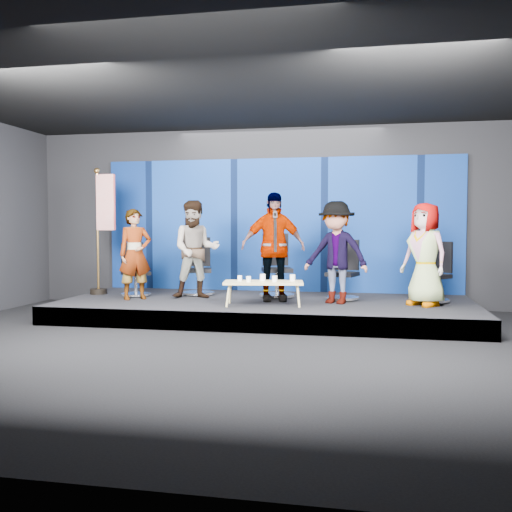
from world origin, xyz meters
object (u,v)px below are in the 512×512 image
(chair_b, at_px, (199,276))
(panelist_a, at_px, (135,254))
(mug_b, at_px, (249,279))
(mug_e, at_px, (293,278))
(panelist_e, at_px, (425,254))
(flag_stand, at_px, (103,228))
(chair_c, at_px, (277,276))
(panelist_d, at_px, (336,252))
(chair_a, at_px, (135,278))
(mug_c, at_px, (263,277))
(coffee_table, at_px, (263,283))
(panelist_c, at_px, (273,247))
(chair_d, at_px, (343,280))
(chair_e, at_px, (435,282))
(mug_d, at_px, (275,279))
(panelist_b, at_px, (196,249))
(mug_a, at_px, (240,278))

(chair_b, bearing_deg, panelist_a, -152.34)
(mug_b, xyz_separation_m, mug_e, (0.67, 0.28, 0.01))
(panelist_e, bearing_deg, flag_stand, -141.63)
(chair_c, height_order, panelist_d, panelist_d)
(chair_a, height_order, mug_c, chair_a)
(panelist_d, distance_m, mug_c, 1.28)
(coffee_table, xyz_separation_m, mug_c, (-0.03, 0.11, 0.09))
(panelist_c, height_order, mug_e, panelist_c)
(chair_b, relative_size, coffee_table, 0.80)
(panelist_e, height_order, mug_e, panelist_e)
(coffee_table, distance_m, mug_e, 0.48)
(chair_b, bearing_deg, chair_d, -19.83)
(panelist_d, relative_size, chair_e, 1.66)
(panelist_c, distance_m, chair_d, 1.36)
(chair_b, height_order, chair_d, chair_b)
(mug_d, bearing_deg, flag_stand, 164.89)
(chair_b, xyz_separation_m, flag_stand, (-1.77, -0.27, 0.90))
(panelist_a, relative_size, panelist_b, 0.91)
(chair_c, xyz_separation_m, coffee_table, (-0.04, -1.13, -0.02))
(panelist_d, relative_size, mug_e, 16.16)
(chair_c, xyz_separation_m, flag_stand, (-3.25, -0.22, 0.87))
(chair_d, height_order, coffee_table, chair_d)
(panelist_b, height_order, panelist_c, panelist_c)
(mug_e, bearing_deg, coffee_table, -160.32)
(chair_a, relative_size, chair_e, 0.96)
(flag_stand, bearing_deg, panelist_b, 1.56)
(chair_c, xyz_separation_m, panelist_d, (1.09, -0.64, 0.47))
(chair_e, bearing_deg, chair_c, -141.26)
(panelist_c, bearing_deg, panelist_b, 161.46)
(chair_b, xyz_separation_m, mug_e, (1.89, -1.02, 0.09))
(panelist_c, bearing_deg, mug_a, -142.66)
(panelist_d, bearing_deg, panelist_e, 18.36)
(chair_c, bearing_deg, flag_stand, 167.95)
(chair_a, relative_size, panelist_b, 0.56)
(chair_c, height_order, mug_e, chair_c)
(mug_c, height_order, mug_e, mug_c)
(panelist_b, bearing_deg, chair_b, 86.00)
(coffee_table, xyz_separation_m, mug_a, (-0.39, 0.02, 0.08))
(chair_c, distance_m, panelist_c, 0.75)
(coffee_table, height_order, flag_stand, flag_stand)
(coffee_table, relative_size, mug_e, 12.76)
(panelist_b, xyz_separation_m, panelist_d, (2.47, -0.20, -0.02))
(panelist_b, distance_m, panelist_d, 2.48)
(chair_b, xyz_separation_m, mug_c, (1.41, -1.06, 0.09))
(panelist_d, distance_m, mug_e, 0.85)
(mug_e, bearing_deg, flag_stand, 168.47)
(mug_a, bearing_deg, flag_stand, 162.45)
(panelist_a, bearing_deg, chair_d, -29.45)
(chair_b, height_order, mug_b, chair_b)
(chair_b, relative_size, panelist_c, 0.58)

